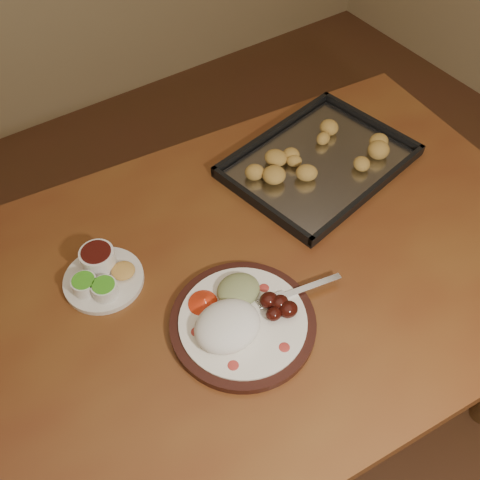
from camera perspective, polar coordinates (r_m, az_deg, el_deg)
ground at (r=1.75m, az=4.73°, el=-23.78°), size 4.00×4.00×0.00m
dining_table at (r=1.22m, az=-0.31°, el=-6.46°), size 1.58×1.04×0.75m
dinner_plate at (r=1.06m, az=-0.13°, el=-8.46°), size 0.37×0.29×0.07m
condiment_saucer at (r=1.16m, az=-14.60°, el=-3.57°), size 0.17×0.17×0.06m
baking_tray at (r=1.38m, az=8.44°, el=8.31°), size 0.50×0.41×0.05m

